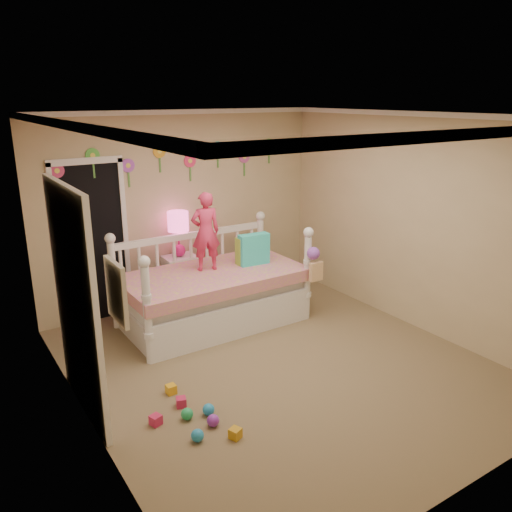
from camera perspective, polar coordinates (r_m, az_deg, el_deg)
floor at (r=5.72m, az=2.50°, el=-11.79°), size 4.00×4.50×0.01m
ceiling at (r=5.00m, az=2.91°, el=15.24°), size 4.00×4.50×0.01m
back_wall at (r=7.10m, az=-8.02°, el=5.13°), size 4.00×0.01×2.60m
left_wall at (r=4.40m, az=-18.98°, el=-3.30°), size 0.01×4.50×2.60m
right_wall at (r=6.55m, az=17.08°, el=3.49°), size 0.01×4.50×2.60m
crown_molding at (r=5.00m, az=2.90°, el=14.90°), size 4.00×4.50×0.06m
daybed at (r=6.46m, az=-4.81°, el=-2.28°), size 2.28×1.23×1.24m
pillow_turquoise at (r=6.63m, az=-0.24°, el=0.75°), size 0.41×0.17×0.40m
pillow_lime at (r=6.68m, az=-0.64°, el=0.66°), size 0.38×0.15×0.35m
child at (r=6.37m, az=-5.56°, el=2.68°), size 0.40×0.31×0.98m
nightstand at (r=7.12m, az=-8.27°, el=-2.77°), size 0.44×0.34×0.71m
table_lamp at (r=6.89m, az=-8.55°, el=3.18°), size 0.28×0.28×0.61m
closet_doorway at (r=6.73m, az=-17.51°, el=1.48°), size 0.90×0.04×2.07m
flower_decals at (r=6.94m, az=-8.88°, el=10.18°), size 3.40×0.02×0.50m
mirror_closet at (r=4.77m, az=-19.15°, el=-4.93°), size 0.07×1.30×2.10m
wall_picture at (r=3.51m, az=-15.11°, el=-3.83°), size 0.05×0.34×0.42m
hanging_bag at (r=6.48m, az=6.40°, el=-1.02°), size 0.20×0.16×0.36m
toy_scatter at (r=4.89m, az=-6.15°, el=-16.66°), size 1.21×1.50×0.11m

